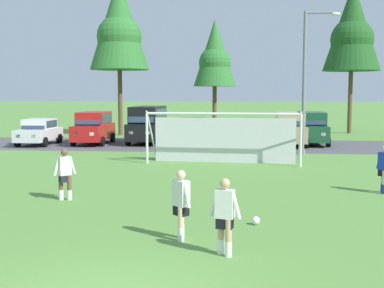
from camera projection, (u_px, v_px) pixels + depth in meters
name	position (u px, v px, depth m)	size (l,w,h in m)	color
ground_plane	(193.00, 168.00, 22.87)	(400.00, 400.00, 0.00)	#598C3D
parking_lot_strip	(208.00, 145.00, 33.13)	(52.00, 8.40, 0.01)	#4C4C51
soccer_ball	(256.00, 221.00, 13.00)	(0.22, 0.22, 0.22)	white
soccer_goal	(224.00, 137.00, 24.51)	(7.54, 2.47, 2.57)	white
player_striker_near	(181.00, 205.00, 11.61)	(0.54, 0.62, 1.64)	beige
player_midfield_center	(65.00, 174.00, 15.98)	(0.65, 0.51, 1.64)	brown
player_defender_far	(225.00, 217.00, 10.49)	(0.71, 0.33, 1.64)	tan
player_winger_left	(384.00, 169.00, 17.08)	(0.41, 0.70, 1.64)	beige
parked_car_slot_far_left	(39.00, 132.00, 33.18)	(2.06, 4.21, 1.72)	silver
parked_car_slot_left	(94.00, 128.00, 33.72)	(2.22, 4.64, 2.16)	red
parked_car_slot_center_left	(148.00, 124.00, 34.13)	(2.32, 4.86, 2.52)	black
parked_car_slot_center	(192.00, 130.00, 34.27)	(2.18, 4.28, 1.72)	navy
parked_car_slot_center_right	(231.00, 131.00, 33.60)	(2.22, 4.30, 1.72)	#B2B2BC
parked_car_slot_right	(290.00, 129.00, 32.71)	(2.24, 4.66, 2.16)	tan
parked_car_slot_far_right	(311.00, 128.00, 33.39)	(2.26, 4.67, 2.16)	#194C2D
tree_left_edge	(119.00, 26.00, 40.28)	(4.79, 4.79, 12.77)	brown
tree_mid_left	(215.00, 55.00, 42.39)	(3.61, 3.61, 9.62)	brown
tree_center_back	(352.00, 29.00, 42.12)	(4.77, 4.77, 12.73)	brown
street_lamp	(307.00, 81.00, 27.36)	(2.00, 0.32, 7.81)	slate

